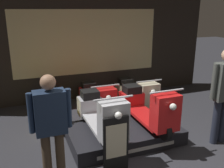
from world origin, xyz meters
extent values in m
cube|color=#28231E|center=(0.00, 3.72, 1.60)|extent=(7.14, 0.08, 3.20)
cube|color=beige|center=(0.00, 3.68, 1.55)|extent=(3.93, 0.01, 1.70)
cube|color=black|center=(-0.07, 1.10, 0.13)|extent=(2.06, 1.19, 0.27)
cube|color=silver|center=(-0.07, 0.50, 0.12)|extent=(1.44, 0.01, 0.07)
cylinder|color=black|center=(-0.53, 0.42, 0.43)|extent=(0.09, 0.32, 0.32)
cylinder|color=black|center=(-0.53, 1.78, 0.43)|extent=(0.09, 0.32, 0.32)
cube|color=#BCBCC1|center=(-0.53, 1.10, 0.42)|extent=(0.42, 1.25, 0.05)
cube|color=#BCBCC1|center=(-0.53, 0.45, 0.76)|extent=(0.44, 0.29, 0.63)
cube|color=#BCBCC1|center=(-0.53, 1.75, 0.51)|extent=(0.46, 0.34, 0.37)
cube|color=black|center=(-0.53, 1.74, 0.78)|extent=(0.33, 0.31, 0.16)
cylinder|color=silver|center=(-0.53, 0.44, 1.13)|extent=(0.63, 0.03, 0.03)
sphere|color=white|center=(-0.53, 0.25, 0.94)|extent=(0.11, 0.11, 0.11)
cylinder|color=black|center=(0.40, 0.42, 0.43)|extent=(0.09, 0.32, 0.32)
cylinder|color=black|center=(0.40, 1.78, 0.43)|extent=(0.09, 0.32, 0.32)
cube|color=red|center=(0.40, 1.10, 0.42)|extent=(0.42, 1.25, 0.05)
cube|color=red|center=(0.40, 0.45, 0.76)|extent=(0.44, 0.29, 0.63)
cube|color=red|center=(0.40, 1.75, 0.51)|extent=(0.46, 0.34, 0.37)
cube|color=black|center=(0.40, 1.74, 0.78)|extent=(0.33, 0.31, 0.16)
cylinder|color=silver|center=(0.40, 0.44, 1.13)|extent=(0.63, 0.03, 0.03)
sphere|color=white|center=(0.40, 0.25, 0.94)|extent=(0.11, 0.11, 0.11)
cylinder|color=black|center=(-1.19, 1.86, 0.16)|extent=(0.09, 0.32, 0.32)
cylinder|color=black|center=(-1.19, 3.21, 0.16)|extent=(0.09, 0.32, 0.32)
cube|color=yellow|center=(-1.19, 2.53, 0.15)|extent=(0.42, 1.25, 0.05)
cube|color=yellow|center=(-1.19, 1.88, 0.49)|extent=(0.44, 0.29, 0.63)
cube|color=yellow|center=(-1.19, 3.19, 0.24)|extent=(0.46, 0.34, 0.37)
cube|color=black|center=(-1.19, 3.18, 0.51)|extent=(0.33, 0.31, 0.16)
cylinder|color=silver|center=(-1.19, 1.87, 0.87)|extent=(0.63, 0.03, 0.03)
sphere|color=white|center=(-1.19, 1.68, 0.67)|extent=(0.11, 0.11, 0.11)
cylinder|color=black|center=(-0.15, 1.86, 0.16)|extent=(0.09, 0.32, 0.32)
cylinder|color=black|center=(-0.15, 3.21, 0.16)|extent=(0.09, 0.32, 0.32)
cube|color=red|center=(-0.15, 2.53, 0.15)|extent=(0.42, 1.25, 0.05)
cube|color=red|center=(-0.15, 1.88, 0.49)|extent=(0.44, 0.29, 0.63)
cube|color=red|center=(-0.15, 3.19, 0.24)|extent=(0.46, 0.34, 0.37)
cube|color=black|center=(-0.15, 3.18, 0.51)|extent=(0.33, 0.31, 0.16)
cylinder|color=silver|center=(-0.15, 1.87, 0.87)|extent=(0.63, 0.03, 0.03)
sphere|color=white|center=(-0.15, 1.68, 0.67)|extent=(0.11, 0.11, 0.11)
cylinder|color=black|center=(0.89, 1.86, 0.16)|extent=(0.09, 0.32, 0.32)
cylinder|color=black|center=(0.89, 3.21, 0.16)|extent=(0.09, 0.32, 0.32)
cube|color=beige|center=(0.89, 2.53, 0.15)|extent=(0.42, 1.25, 0.05)
cube|color=beige|center=(0.89, 1.88, 0.49)|extent=(0.44, 0.29, 0.63)
cube|color=beige|center=(0.89, 3.19, 0.24)|extent=(0.46, 0.34, 0.37)
cube|color=black|center=(0.89, 3.18, 0.51)|extent=(0.33, 0.31, 0.16)
cylinder|color=silver|center=(0.89, 1.87, 0.87)|extent=(0.63, 0.03, 0.03)
sphere|color=white|center=(0.89, 1.68, 0.67)|extent=(0.11, 0.11, 0.11)
cylinder|color=#473828|center=(-1.56, 0.40, 0.38)|extent=(0.13, 0.13, 0.77)
cylinder|color=#473828|center=(-1.37, 0.40, 0.38)|extent=(0.13, 0.13, 0.77)
cube|color=#1E2D47|center=(-1.47, 0.40, 1.07)|extent=(0.42, 0.24, 0.61)
cylinder|color=#1E2D47|center=(-1.72, 0.40, 1.09)|extent=(0.08, 0.08, 0.56)
cylinder|color=#1E2D47|center=(-1.22, 0.40, 1.09)|extent=(0.08, 0.08, 0.56)
sphere|color=#A87A5B|center=(-1.47, 0.40, 1.49)|extent=(0.21, 0.21, 0.21)
cylinder|color=#232838|center=(1.46, 0.40, 0.42)|extent=(0.13, 0.13, 0.85)
cylinder|color=#232838|center=(1.64, 0.40, 0.42)|extent=(0.13, 0.13, 0.85)
cylinder|color=#474C47|center=(1.31, 0.40, 1.21)|extent=(0.08, 0.08, 0.62)
cube|color=black|center=(-0.56, 0.27, 0.45)|extent=(0.40, 0.04, 0.91)
cube|color=beige|center=(-0.56, 0.25, 0.52)|extent=(0.33, 0.01, 0.54)
camera|label=1|loc=(-1.80, -2.80, 2.41)|focal=40.00mm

